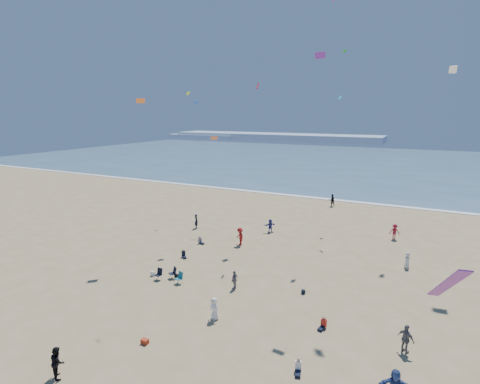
% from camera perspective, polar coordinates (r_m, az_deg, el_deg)
% --- Properties ---
extents(ground, '(220.00, 220.00, 0.00)m').
position_cam_1_polar(ground, '(25.02, -13.52, -22.63)').
color(ground, tan).
rests_on(ground, ground).
extents(ocean, '(220.00, 100.00, 0.06)m').
position_cam_1_polar(ocean, '(112.11, 19.62, 4.12)').
color(ocean, '#476B84').
rests_on(ocean, ground).
extents(surf_line, '(220.00, 1.20, 0.08)m').
position_cam_1_polar(surf_line, '(63.50, 13.61, -1.11)').
color(surf_line, white).
rests_on(surf_line, ground).
extents(headland_far, '(110.00, 20.00, 3.20)m').
position_cam_1_polar(headland_far, '(199.92, 5.20, 8.40)').
color(headland_far, '#7A8EA8').
rests_on(headland_far, ground).
extents(headland_near, '(40.00, 14.00, 2.00)m').
position_cam_1_polar(headland_near, '(213.68, -5.43, 8.46)').
color(headland_near, '#7A8EA8').
rests_on(headland_near, ground).
extents(standing_flyers, '(26.77, 45.65, 1.93)m').
position_cam_1_polar(standing_flyers, '(35.38, 8.91, -10.08)').
color(standing_flyers, gray).
rests_on(standing_flyers, ground).
extents(seated_group, '(17.21, 20.61, 0.84)m').
position_cam_1_polar(seated_group, '(29.40, -0.88, -15.70)').
color(seated_group, white).
rests_on(seated_group, ground).
extents(chair_cluster, '(2.69, 1.53, 1.00)m').
position_cam_1_polar(chair_cluster, '(33.24, -10.69, -12.34)').
color(chair_cluster, black).
rests_on(chair_cluster, ground).
extents(white_tote, '(0.35, 0.20, 0.40)m').
position_cam_1_polar(white_tote, '(34.55, -13.18, -12.03)').
color(white_tote, white).
rests_on(white_tote, ground).
extents(black_backpack, '(0.30, 0.22, 0.38)m').
position_cam_1_polar(black_backpack, '(33.67, -9.65, -12.55)').
color(black_backpack, black).
rests_on(black_backpack, ground).
extents(cooler, '(0.45, 0.30, 0.30)m').
position_cam_1_polar(cooler, '(25.74, -14.31, -21.19)').
color(cooler, '#B9351A').
rests_on(cooler, ground).
extents(navy_bag, '(0.28, 0.18, 0.34)m').
position_cam_1_polar(navy_bag, '(31.09, 9.62, -14.77)').
color(navy_bag, black).
rests_on(navy_bag, ground).
extents(kites_aloft, '(40.71, 41.78, 23.61)m').
position_cam_1_polar(kites_aloft, '(28.15, 20.89, 14.31)').
color(kites_aloft, white).
rests_on(kites_aloft, ground).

